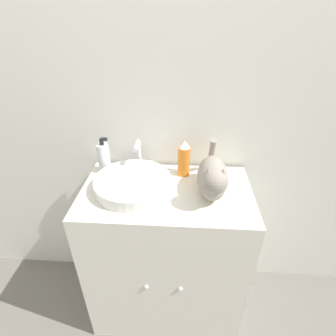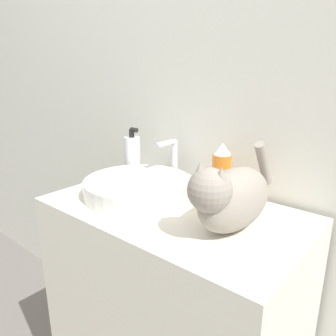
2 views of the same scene
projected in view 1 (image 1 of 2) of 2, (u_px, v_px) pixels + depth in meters
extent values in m
cube|color=silver|center=(170.00, 94.00, 1.27)|extent=(6.00, 0.05, 2.50)
cube|color=silver|center=(167.00, 254.00, 1.45)|extent=(0.80, 0.47, 0.88)
sphere|color=silver|center=(146.00, 287.00, 1.23)|extent=(0.02, 0.02, 0.02)
sphere|color=silver|center=(180.00, 289.00, 1.23)|extent=(0.02, 0.02, 0.02)
cylinder|color=silver|center=(133.00, 184.00, 1.22)|extent=(0.36, 0.36, 0.06)
cylinder|color=silver|center=(139.00, 155.00, 1.36)|extent=(0.02, 0.02, 0.15)
cylinder|color=silver|center=(137.00, 146.00, 1.28)|extent=(0.02, 0.10, 0.02)
cylinder|color=white|center=(129.00, 164.00, 1.40)|extent=(0.03, 0.03, 0.03)
cylinder|color=white|center=(151.00, 165.00, 1.39)|extent=(0.03, 0.03, 0.03)
ellipsoid|color=gray|center=(212.00, 177.00, 1.17)|extent=(0.15, 0.28, 0.17)
sphere|color=gray|center=(215.00, 181.00, 1.04)|extent=(0.11, 0.11, 0.11)
cone|color=gray|center=(208.00, 172.00, 1.02)|extent=(0.04, 0.04, 0.04)
cone|color=gray|center=(223.00, 173.00, 1.02)|extent=(0.04, 0.04, 0.04)
cylinder|color=gray|center=(212.00, 149.00, 1.27)|extent=(0.03, 0.10, 0.14)
cylinder|color=silver|center=(104.00, 158.00, 1.33)|extent=(0.06, 0.06, 0.16)
cylinder|color=black|center=(102.00, 142.00, 1.28)|extent=(0.02, 0.02, 0.03)
cylinder|color=black|center=(104.00, 139.00, 1.27)|extent=(0.03, 0.02, 0.02)
cylinder|color=orange|center=(184.00, 161.00, 1.31)|extent=(0.06, 0.06, 0.15)
cone|color=white|center=(184.00, 144.00, 1.26)|extent=(0.06, 0.06, 0.04)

